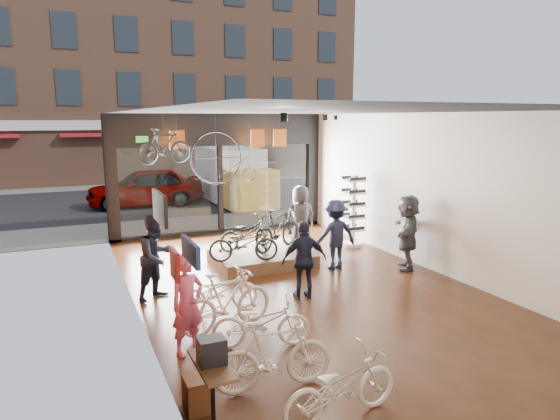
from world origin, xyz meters
TOP-DOWN VIEW (x-y plane):
  - ground_plane at (0.00, 0.00)m, footprint 7.00×12.00m
  - ceiling at (0.00, 0.00)m, footprint 7.00×12.00m
  - wall_left at (-3.52, 0.00)m, footprint 0.04×12.00m
  - wall_right at (3.52, 0.00)m, footprint 0.04×12.00m
  - storefront at (0.00, 6.00)m, footprint 7.00×0.26m
  - exit_sign at (-2.40, 5.88)m, footprint 0.35×0.06m
  - street_road at (0.00, 15.00)m, footprint 30.00×18.00m
  - sidewalk_near at (0.00, 7.20)m, footprint 30.00×2.40m
  - sidewalk_far at (0.00, 19.00)m, footprint 30.00×2.00m
  - opposite_building at (0.00, 21.50)m, footprint 26.00×5.00m
  - street_car at (-1.46, 12.00)m, footprint 4.72×1.90m
  - box_truck at (2.24, 11.00)m, footprint 2.02×6.06m
  - floor_bike_0 at (-1.70, -4.50)m, footprint 1.70×0.73m
  - floor_bike_1 at (-2.20, -3.55)m, footprint 1.72×0.63m
  - floor_bike_2 at (-1.86, -2.27)m, footprint 1.69×0.98m
  - floor_bike_3 at (-2.17, -1.42)m, footprint 1.86×0.89m
  - floor_bike_4 at (-2.06, -0.57)m, footprint 1.56×0.56m
  - display_platform at (-0.13, 2.08)m, footprint 2.40×1.80m
  - display_bike_left at (-0.81, 1.53)m, footprint 1.74×1.00m
  - display_bike_mid at (0.35, 2.17)m, footprint 1.83×1.34m
  - display_bike_right at (-0.35, 2.57)m, footprint 1.74×0.97m
  - customer_0 at (-3.00, -2.01)m, footprint 0.69×0.57m
  - customer_1 at (-3.00, 0.67)m, footprint 1.09×1.03m
  - customer_2 at (-0.23, -0.55)m, footprint 1.00×0.52m
  - customer_3 at (1.38, 0.99)m, footprint 1.12×0.64m
  - customer_4 at (1.41, 2.98)m, footprint 0.92×0.62m
  - customer_5 at (3.00, 0.29)m, footprint 1.42×1.72m
  - sunglasses_rack at (2.95, 2.71)m, footprint 0.67×0.57m
  - wall_merch at (-3.38, -3.50)m, footprint 0.40×2.40m
  - penny_farthing at (-0.26, 4.45)m, footprint 1.90×0.06m
  - hung_bike at (-2.08, 4.20)m, footprint 1.64×0.90m
  - jersey_left at (-1.50, 5.20)m, footprint 0.45×0.03m
  - jersey_mid at (1.00, 5.20)m, footprint 0.45×0.03m
  - jersey_right at (1.75, 5.20)m, footprint 0.45×0.03m

SIDE VIEW (x-z plane):
  - ground_plane at x=0.00m, z-range -0.04..0.00m
  - street_road at x=0.00m, z-range -0.02..0.00m
  - sidewalk_near at x=0.00m, z-range 0.00..0.12m
  - sidewalk_far at x=0.00m, z-range 0.00..0.12m
  - display_platform at x=-0.13m, z-range 0.00..0.30m
  - floor_bike_4 at x=-2.06m, z-range 0.00..0.82m
  - floor_bike_2 at x=-1.86m, z-range 0.00..0.84m
  - floor_bike_0 at x=-1.70m, z-range 0.00..0.87m
  - floor_bike_1 at x=-2.20m, z-range 0.00..1.01m
  - floor_bike_3 at x=-2.17m, z-range 0.00..1.07m
  - display_bike_left at x=-0.81m, z-range 0.30..1.16m
  - display_bike_right at x=-0.35m, z-range 0.30..1.16m
  - street_car at x=-1.46m, z-range 0.00..1.61m
  - customer_0 at x=-3.00m, z-range 0.00..1.61m
  - customer_2 at x=-0.23m, z-range 0.00..1.63m
  - display_bike_mid at x=0.35m, z-range 0.30..1.39m
  - customer_3 at x=1.38m, z-range 0.00..1.73m
  - customer_1 at x=-3.00m, z-range 0.00..1.78m
  - customer_4 at x=1.41m, z-range 0.00..1.82m
  - customer_5 at x=3.00m, z-range 0.00..1.85m
  - sunglasses_rack at x=2.95m, z-range 0.00..2.06m
  - box_truck at x=2.24m, z-range 0.00..2.39m
  - wall_merch at x=-3.38m, z-range 0.00..2.60m
  - wall_left at x=-3.52m, z-range 0.00..3.80m
  - wall_right at x=3.52m, z-range 0.00..3.80m
  - storefront at x=0.00m, z-range 0.00..3.80m
  - penny_farthing at x=-0.26m, z-range 1.74..3.26m
  - hung_bike at x=-2.08m, z-range 2.45..3.40m
  - exit_sign at x=-2.40m, z-range 2.96..3.14m
  - jersey_left at x=-1.50m, z-range 2.77..3.32m
  - jersey_mid at x=1.00m, z-range 2.77..3.32m
  - jersey_right at x=1.75m, z-range 2.77..3.32m
  - ceiling at x=0.00m, z-range 3.80..3.84m
  - opposite_building at x=0.00m, z-range 0.00..14.00m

